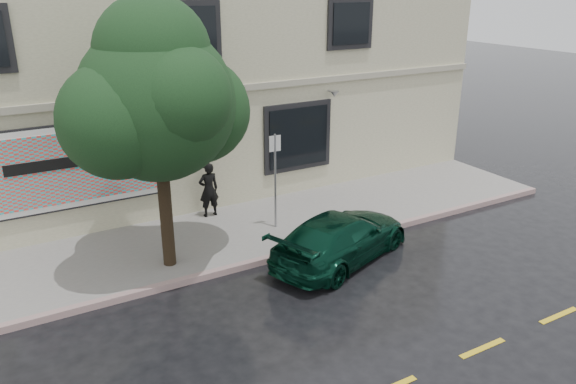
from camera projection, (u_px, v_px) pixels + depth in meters
ground at (287, 294)px, 12.24m from camera, size 90.00×90.00×0.00m
sidewalk at (226, 235)px, 14.86m from camera, size 20.00×3.50×0.15m
curb at (256, 262)px, 13.44m from camera, size 20.00×0.18×0.16m
building at (151, 75)px, 18.32m from camera, size 20.00×8.12×7.00m
billboard at (79, 166)px, 14.03m from camera, size 4.30×0.16×2.20m
car at (341, 237)px, 13.54m from camera, size 4.50×3.13×1.20m
pedestrian at (209, 190)px, 15.66m from camera, size 0.58×0.39×1.57m
umbrella at (207, 151)px, 15.27m from camera, size 0.91×0.91×0.66m
street_tree at (157, 103)px, 11.88m from camera, size 3.37×3.37×5.51m
sign_pole at (275, 172)px, 14.66m from camera, size 0.32×0.06×2.59m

